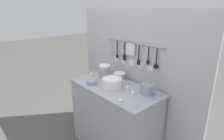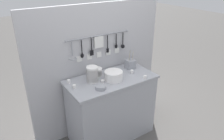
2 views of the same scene
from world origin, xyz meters
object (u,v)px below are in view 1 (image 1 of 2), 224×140
Objects in this scene: steel_mixing_bowl at (92,82)px; cup_beside_plates at (103,82)px; cup_mid_row at (120,102)px; cup_front_right at (92,74)px; plate_stack at (112,83)px; cup_by_caddy at (133,94)px; cup_front_left at (100,71)px; cup_edge_near at (127,88)px; bowl_stack_nested_right at (119,76)px; bowl_stack_short_front at (105,72)px; cutlery_caddy at (148,89)px.

steel_mixing_bowl is 0.14m from cup_beside_plates.
cup_mid_row is 0.89m from cup_front_right.
plate_stack is at bearing -7.85° from cup_front_right.
cup_by_caddy is 0.84m from cup_front_left.
cup_front_left is (-0.00, 0.15, 0.00)m from cup_front_right.
cup_by_caddy is at bearing -23.70° from cup_edge_near.
plate_stack is at bearing -175.72° from cup_by_caddy.
cup_mid_row is at bearing -17.56° from cup_front_right.
cup_mid_row is 1.00× the size of cup_by_caddy.
cup_by_caddy is at bearing -25.53° from bowl_stack_nested_right.
cutlery_caddy reaches higher than bowl_stack_short_front.
bowl_stack_nested_right is 0.51m from cutlery_caddy.
steel_mixing_bowl is at bearing -155.72° from cup_edge_near.
cup_mid_row is 0.23m from cup_by_caddy.
cup_edge_near reaches higher than steel_mixing_bowl.
bowl_stack_nested_right reaches higher than cup_by_caddy.
bowl_stack_nested_right is 0.65× the size of plate_stack.
plate_stack is 0.31m from cup_by_caddy.
bowl_stack_short_front is 0.27m from plate_stack.
cup_mid_row is at bearing -42.60° from bowl_stack_nested_right.
bowl_stack_short_front reaches higher than bowl_stack_nested_right.
cup_by_caddy is at bearing -7.36° from bowl_stack_short_front.
steel_mixing_bowl is 2.81× the size of cup_edge_near.
cutlery_caddy is at bearing -3.53° from cup_front_left.
cup_mid_row is 0.55m from cup_beside_plates.
cup_beside_plates is 1.00× the size of cup_front_left.
cup_mid_row is at bearing -58.63° from cup_edge_near.
bowl_stack_short_front reaches higher than plate_stack.
cup_front_right is 0.34m from cup_beside_plates.
plate_stack is (0.25, -0.10, -0.04)m from bowl_stack_short_front.
cup_mid_row is at bearing -20.66° from cup_beside_plates.
cutlery_caddy is at bearing 17.38° from cup_beside_plates.
bowl_stack_nested_right reaches higher than steel_mixing_bowl.
cutlery_caddy is 6.07× the size of cup_by_caddy.
cup_edge_near is 1.00× the size of cup_front_left.
cup_front_right is at bearing -173.67° from cutlery_caddy.
cup_front_right is (-0.25, -0.03, -0.08)m from bowl_stack_short_front.
cup_by_caddy is (0.13, -0.06, 0.00)m from cup_edge_near.
bowl_stack_short_front is at bearing 153.67° from cup_mid_row.
bowl_stack_short_front is 0.15m from cup_beside_plates.
cup_beside_plates is at bearing 159.34° from cup_mid_row.
cup_mid_row is at bearing -26.33° from bowl_stack_short_front.
bowl_stack_short_front is 4.46× the size of cup_beside_plates.
cup_front_left reaches higher than steel_mixing_bowl.
bowl_stack_short_front is 4.46× the size of cup_front_left.
cup_beside_plates is 0.41m from cup_front_left.
bowl_stack_nested_right is at bearing 78.23° from cup_beside_plates.
steel_mixing_bowl is at bearing -91.01° from bowl_stack_short_front.
bowl_stack_nested_right is at bearing 137.40° from cup_mid_row.
steel_mixing_bowl is at bearing -156.39° from plate_stack.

